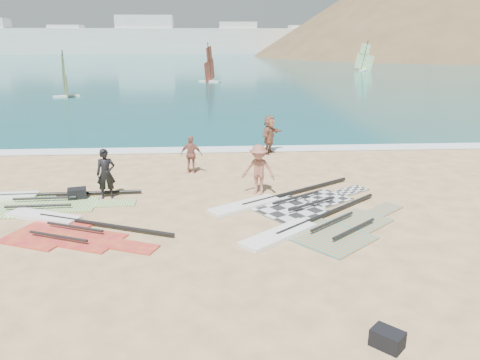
{
  "coord_description": "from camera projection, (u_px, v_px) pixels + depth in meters",
  "views": [
    {
      "loc": [
        0.57,
        -10.01,
        5.29
      ],
      "look_at": [
        1.46,
        4.0,
        1.0
      ],
      "focal_mm": 35.0,
      "sensor_mm": 36.0,
      "label": 1
    }
  ],
  "objects": [
    {
      "name": "ground",
      "position": [
        189.0,
        271.0,
        11.06
      ],
      "size": [
        300.0,
        300.0,
        0.0
      ],
      "primitive_type": "plane",
      "color": "#DCB581",
      "rests_on": "ground"
    },
    {
      "name": "sea",
      "position": [
        207.0,
        56.0,
        137.03
      ],
      "size": [
        300.0,
        240.0,
        0.06
      ],
      "primitive_type": "cube",
      "color": "#0D4E5F",
      "rests_on": "ground"
    },
    {
      "name": "surf_line",
      "position": [
        199.0,
        151.0,
        22.8
      ],
      "size": [
        300.0,
        1.2,
        0.04
      ],
      "primitive_type": "cube",
      "color": "white",
      "rests_on": "ground"
    },
    {
      "name": "far_town",
      "position": [
        159.0,
        40.0,
        151.94
      ],
      "size": [
        160.0,
        8.0,
        12.0
      ],
      "color": "white",
      "rests_on": "ground"
    },
    {
      "name": "rig_grey",
      "position": [
        283.0,
        203.0,
        15.46
      ],
      "size": [
        5.89,
        4.38,
        0.2
      ],
      "rotation": [
        0.0,
        0.0,
        0.58
      ],
      "color": "#272729",
      "rests_on": "ground"
    },
    {
      "name": "rig_green",
      "position": [
        31.0,
        201.0,
        15.64
      ],
      "size": [
        6.13,
        2.44,
        0.2
      ],
      "rotation": [
        0.0,
        0.0,
        0.04
      ],
      "color": "#6CB522",
      "rests_on": "ground"
    },
    {
      "name": "rig_orange",
      "position": [
        320.0,
        229.0,
        13.37
      ],
      "size": [
        5.54,
        4.64,
        0.2
      ],
      "rotation": [
        0.0,
        0.0,
        0.7
      ],
      "color": "orange",
      "rests_on": "ground"
    },
    {
      "name": "rig_red",
      "position": [
        64.0,
        227.0,
        13.45
      ],
      "size": [
        5.31,
        3.52,
        0.2
      ],
      "rotation": [
        0.0,
        0.0,
        -0.4
      ],
      "color": "#B71136",
      "rests_on": "ground"
    },
    {
      "name": "gear_bag_near",
      "position": [
        77.0,
        194.0,
        15.89
      ],
      "size": [
        0.7,
        0.58,
        0.39
      ],
      "primitive_type": "cube",
      "rotation": [
        0.0,
        0.0,
        0.25
      ],
      "color": "black",
      "rests_on": "ground"
    },
    {
      "name": "gear_bag_far",
      "position": [
        387.0,
        339.0,
        8.3
      ],
      "size": [
        0.65,
        0.66,
        0.33
      ],
      "primitive_type": "cube",
      "rotation": [
        0.0,
        0.0,
        -0.79
      ],
      "color": "black",
      "rests_on": "ground"
    },
    {
      "name": "person_wetsuit",
      "position": [
        106.0,
        174.0,
        15.84
      ],
      "size": [
        0.69,
        0.52,
        1.72
      ],
      "primitive_type": "imported",
      "rotation": [
        0.0,
        0.0,
        0.18
      ],
      "color": "black",
      "rests_on": "ground"
    },
    {
      "name": "beachgoer_mid",
      "position": [
        259.0,
        170.0,
        16.23
      ],
      "size": [
        1.3,
        0.98,
        1.77
      ],
      "primitive_type": "imported",
      "rotation": [
        0.0,
        0.0,
        -0.32
      ],
      "color": "#9A5B4B",
      "rests_on": "ground"
    },
    {
      "name": "beachgoer_back",
      "position": [
        191.0,
        155.0,
        18.83
      ],
      "size": [
        0.96,
        0.56,
        1.53
      ],
      "primitive_type": "imported",
      "rotation": [
        0.0,
        0.0,
        2.92
      ],
      "color": "#9B5A4E",
      "rests_on": "ground"
    },
    {
      "name": "beachgoer_right",
      "position": [
        269.0,
        135.0,
        21.97
      ],
      "size": [
        1.39,
        1.7,
        1.82
      ],
      "primitive_type": "imported",
      "rotation": [
        0.0,
        0.0,
        0.98
      ],
      "color": "#98624A",
      "rests_on": "ground"
    },
    {
      "name": "windsurfer_left",
      "position": [
        65.0,
        83.0,
        42.65
      ],
      "size": [
        2.4,
        2.64,
        4.24
      ],
      "rotation": [
        0.0,
        0.0,
        0.41
      ],
      "color": "white",
      "rests_on": "ground"
    },
    {
      "name": "windsurfer_centre",
      "position": [
        209.0,
        71.0,
        57.12
      ],
      "size": [
        2.7,
        2.97,
        4.77
      ],
      "rotation": [
        0.0,
        0.0,
        -0.4
      ],
      "color": "white",
      "rests_on": "ground"
    },
    {
      "name": "windsurfer_right",
      "position": [
        364.0,
        62.0,
        76.63
      ],
      "size": [
        2.69,
        2.61,
        4.85
      ],
      "rotation": [
        0.0,
        0.0,
        0.95
      ],
      "color": "white",
      "rests_on": "ground"
    }
  ]
}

